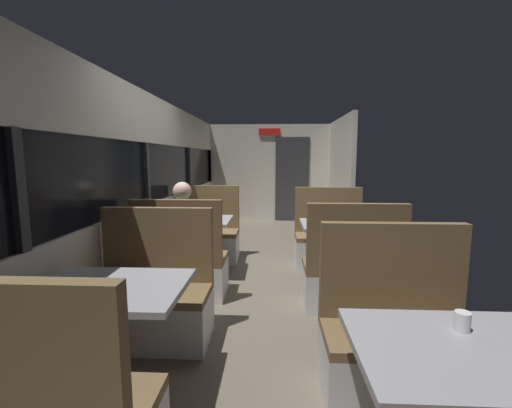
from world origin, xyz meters
The scene contains 17 objects.
ground_plane centered at (0.00, 0.00, -0.01)m, with size 3.30×9.20×0.02m, color #665B4C.
carriage_window_panel_left centered at (-1.45, 0.00, 1.11)m, with size 0.09×8.48×2.30m.
carriage_end_bulkhead centered at (0.06, 4.19, 1.14)m, with size 2.90×0.11×2.30m.
carriage_aisle_panel_right centered at (1.45, 3.00, 1.15)m, with size 0.08×2.40×2.30m, color beige.
dining_table_near_window centered at (-0.89, -2.09, 0.64)m, with size 0.90×0.70×0.74m.
bench_near_window_facing_entry centered at (-0.89, -1.39, 0.33)m, with size 0.95×0.50×1.10m.
dining_table_mid_window centered at (-0.89, 0.20, 0.64)m, with size 0.90×0.70×0.74m.
bench_mid_window_facing_end centered at (-0.89, -0.50, 0.33)m, with size 0.95×0.50×1.10m.
bench_mid_window_facing_entry centered at (-0.89, 0.90, 0.33)m, with size 0.95×0.50×1.10m.
dining_table_front_aisle centered at (0.89, -2.69, 0.64)m, with size 0.90×0.70×0.74m.
bench_front_aisle_facing_entry centered at (0.89, -1.99, 0.33)m, with size 0.95×0.50×1.10m.
dining_table_rear_aisle centered at (0.89, 0.00, 0.64)m, with size 0.90×0.70×0.74m.
bench_rear_aisle_facing_end centered at (0.89, -0.70, 0.33)m, with size 0.95×0.50×1.10m.
bench_rear_aisle_facing_entry centered at (0.89, 0.70, 0.33)m, with size 0.95×0.50×1.10m.
seated_passenger centered at (-0.89, -0.42, 0.54)m, with size 0.47×0.55×1.26m.
coffee_cup_primary centered at (0.81, -0.09, 0.79)m, with size 0.07×0.07×0.09m.
coffee_cup_secondary centered at (0.96, -2.55, 0.79)m, with size 0.07×0.07×0.09m.
Camera 1 is at (0.10, -4.06, 1.53)m, focal length 24.00 mm.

